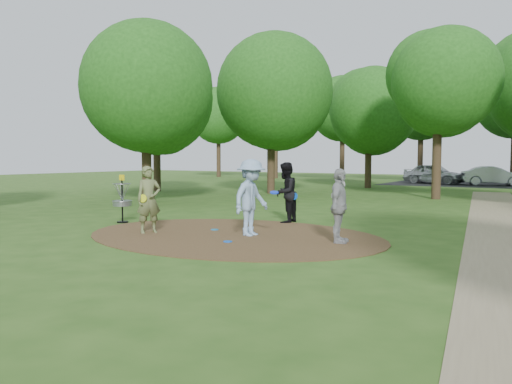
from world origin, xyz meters
The scene contains 14 objects.
ground centered at (0.00, 0.00, 0.00)m, with size 100.00×100.00×0.00m, color #2D5119.
dirt_clearing centered at (0.00, 0.00, 0.01)m, with size 8.40×8.40×0.02m, color #47301C.
footpath centered at (6.50, 2.00, 0.01)m, with size 2.00×40.00×0.01m, color #8C7A5B.
parking_lot centered at (2.00, 30.00, 0.00)m, with size 14.00×8.00×0.01m, color black.
player_observer_with_disc centered at (-2.16, -0.90, 0.93)m, with size 0.72×0.81×1.86m.
player_throwing_with_disc centered at (0.48, 0.20, 1.02)m, with size 1.30×1.36×2.05m.
player_walking_with_disc centered at (-0.05, 3.06, 0.97)m, with size 0.85×1.01×1.94m.
player_waiting_with_disc centered at (2.90, 0.37, 0.91)m, with size 0.64×1.14×1.83m.
disc_ground_cyan centered at (-0.94, 0.46, 0.03)m, with size 0.22×0.22×0.02m, color #1673B4.
disc_ground_blue centered at (0.55, -0.99, 0.03)m, with size 0.22×0.22×0.02m, color blue.
car_left centered at (-1.40, 29.92, 0.79)m, with size 1.88×4.66×1.59m, color #A7ABAE.
car_right centered at (2.86, 29.83, 0.71)m, with size 1.51×4.34×1.43m, color #B0B3B8.
disc_golf_basket centered at (-4.50, 0.30, 0.87)m, with size 0.63×0.63×1.54m.
tree_ring centered at (1.78, 9.83, 5.35)m, with size 37.00×46.16×9.80m.
Camera 1 is at (7.58, -10.90, 2.10)m, focal length 35.00 mm.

